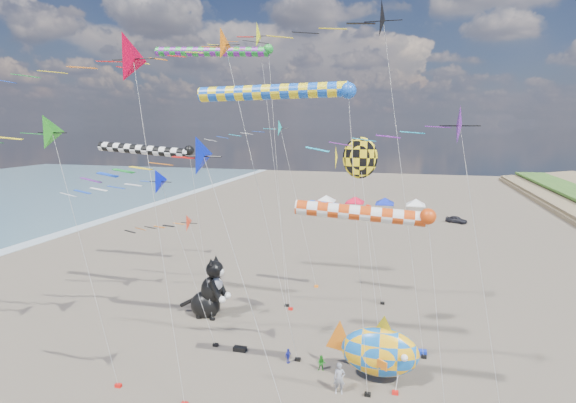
{
  "coord_description": "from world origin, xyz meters",
  "views": [
    {
      "loc": [
        7.21,
        -15.94,
        15.42
      ],
      "look_at": [
        -0.17,
        12.0,
        10.44
      ],
      "focal_mm": 28.0,
      "sensor_mm": 36.0,
      "label": 1
    }
  ],
  "objects_px": {
    "child_green": "(322,363)",
    "child_blue": "(288,356)",
    "fish_inflatable": "(379,351)",
    "parked_car": "(456,220)",
    "person_adult": "(339,379)",
    "cat_inflatable": "(208,286)"
  },
  "relations": [
    {
      "from": "child_green",
      "to": "person_adult",
      "type": "bearing_deg",
      "value": -60.61
    },
    {
      "from": "child_green",
      "to": "child_blue",
      "type": "distance_m",
      "value": 2.33
    },
    {
      "from": "cat_inflatable",
      "to": "parked_car",
      "type": "distance_m",
      "value": 48.19
    },
    {
      "from": "fish_inflatable",
      "to": "child_green",
      "type": "relative_size",
      "value": 6.06
    },
    {
      "from": "cat_inflatable",
      "to": "fish_inflatable",
      "type": "height_order",
      "value": "cat_inflatable"
    },
    {
      "from": "child_green",
      "to": "child_blue",
      "type": "relative_size",
      "value": 1.04
    },
    {
      "from": "fish_inflatable",
      "to": "child_blue",
      "type": "height_order",
      "value": "fish_inflatable"
    },
    {
      "from": "parked_car",
      "to": "child_blue",
      "type": "bearing_deg",
      "value": -170.7
    },
    {
      "from": "cat_inflatable",
      "to": "child_green",
      "type": "bearing_deg",
      "value": -25.25
    },
    {
      "from": "person_adult",
      "to": "child_blue",
      "type": "height_order",
      "value": "person_adult"
    },
    {
      "from": "child_green",
      "to": "parked_car",
      "type": "relative_size",
      "value": 0.31
    },
    {
      "from": "cat_inflatable",
      "to": "person_adult",
      "type": "bearing_deg",
      "value": -29.88
    },
    {
      "from": "person_adult",
      "to": "child_green",
      "type": "bearing_deg",
      "value": 114.15
    },
    {
      "from": "fish_inflatable",
      "to": "cat_inflatable",
      "type": "bearing_deg",
      "value": 156.03
    },
    {
      "from": "cat_inflatable",
      "to": "child_green",
      "type": "relative_size",
      "value": 4.92
    },
    {
      "from": "fish_inflatable",
      "to": "parked_car",
      "type": "distance_m",
      "value": 49.33
    },
    {
      "from": "person_adult",
      "to": "child_green",
      "type": "distance_m",
      "value": 2.58
    },
    {
      "from": "fish_inflatable",
      "to": "child_blue",
      "type": "bearing_deg",
      "value": 172.47
    },
    {
      "from": "child_green",
      "to": "child_blue",
      "type": "bearing_deg",
      "value": 165.81
    },
    {
      "from": "child_blue",
      "to": "parked_car",
      "type": "height_order",
      "value": "parked_car"
    },
    {
      "from": "cat_inflatable",
      "to": "child_blue",
      "type": "distance_m",
      "value": 9.97
    },
    {
      "from": "fish_inflatable",
      "to": "child_green",
      "type": "height_order",
      "value": "fish_inflatable"
    }
  ]
}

